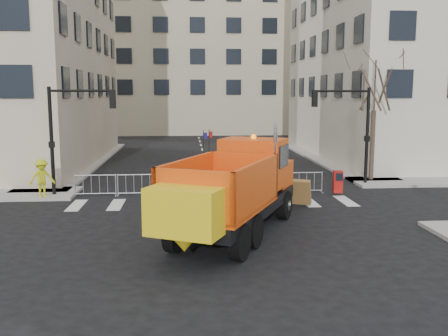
{
  "coord_description": "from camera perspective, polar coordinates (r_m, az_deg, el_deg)",
  "views": [
    {
      "loc": [
        -1.47,
        -17.25,
        5.08
      ],
      "look_at": [
        0.04,
        2.5,
        2.11
      ],
      "focal_mm": 40.0,
      "sensor_mm": 36.0,
      "label": 1
    }
  ],
  "objects": [
    {
      "name": "traffic_light_right",
      "position": [
        28.64,
        16.04,
        3.44
      ],
      "size": [
        0.18,
        0.18,
        5.4
      ],
      "primitive_type": "cylinder",
      "color": "black",
      "rests_on": "ground"
    },
    {
      "name": "plow_truck",
      "position": [
        17.74,
        1.13,
        -2.19
      ],
      "size": [
        6.91,
        10.47,
        4.0
      ],
      "rotation": [
        0.0,
        0.0,
        1.12
      ],
      "color": "black",
      "rests_on": "ground"
    },
    {
      "name": "sidewalk_back",
      "position": [
        26.27,
        -1.09,
        -2.45
      ],
      "size": [
        64.0,
        5.0,
        0.15
      ],
      "primitive_type": "cube",
      "color": "gray",
      "rests_on": "ground"
    },
    {
      "name": "building_far",
      "position": [
        69.61,
        -3.24,
        14.22
      ],
      "size": [
        30.0,
        18.0,
        24.0
      ],
      "primitive_type": "cube",
      "color": "#B4A88A",
      "rests_on": "ground"
    },
    {
      "name": "cop_a",
      "position": [
        21.97,
        5.8,
        -2.12
      ],
      "size": [
        0.85,
        0.66,
        2.07
      ],
      "primitive_type": "imported",
      "rotation": [
        0.0,
        0.0,
        3.38
      ],
      "color": "black",
      "rests_on": "ground"
    },
    {
      "name": "cop_c",
      "position": [
        24.19,
        5.03,
        -1.36
      ],
      "size": [
        1.17,
        0.98,
        1.87
      ],
      "primitive_type": "imported",
      "rotation": [
        0.0,
        0.0,
        3.71
      ],
      "color": "black",
      "rests_on": "ground"
    },
    {
      "name": "ground",
      "position": [
        18.04,
        0.47,
        -7.81
      ],
      "size": [
        120.0,
        120.0,
        0.0
      ],
      "primitive_type": "plane",
      "color": "black",
      "rests_on": "ground"
    },
    {
      "name": "street_tree",
      "position": [
        29.76,
        16.72,
        5.62
      ],
      "size": [
        3.0,
        3.0,
        7.5
      ],
      "primitive_type": null,
      "color": "#382B21",
      "rests_on": "ground"
    },
    {
      "name": "traffic_light_left",
      "position": [
        25.71,
        -19.1,
        2.76
      ],
      "size": [
        0.18,
        0.18,
        5.4
      ],
      "primitive_type": "cylinder",
      "color": "black",
      "rests_on": "ground"
    },
    {
      "name": "worker",
      "position": [
        25.33,
        -20.09,
        -1.09
      ],
      "size": [
        1.37,
        1.17,
        1.84
      ],
      "primitive_type": "imported",
      "rotation": [
        0.0,
        0.0,
        0.49
      ],
      "color": "gold",
      "rests_on": "sidewalk_back"
    },
    {
      "name": "cop_b",
      "position": [
        21.73,
        5.61,
        -2.58
      ],
      "size": [
        0.93,
        0.75,
        1.81
      ],
      "primitive_type": "imported",
      "rotation": [
        0.0,
        0.0,
        3.06
      ],
      "color": "black",
      "rests_on": "ground"
    },
    {
      "name": "crowd_barriers",
      "position": [
        25.27,
        -2.68,
        -1.8
      ],
      "size": [
        12.6,
        0.6,
        1.1
      ],
      "primitive_type": null,
      "color": "#9EA0A5",
      "rests_on": "ground"
    },
    {
      "name": "newspaper_box",
      "position": [
        25.6,
        12.88,
        -1.53
      ],
      "size": [
        0.49,
        0.44,
        1.1
      ],
      "primitive_type": "cube",
      "rotation": [
        0.0,
        0.0,
        -0.1
      ],
      "color": "#9E110C",
      "rests_on": "sidewalk_back"
    }
  ]
}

